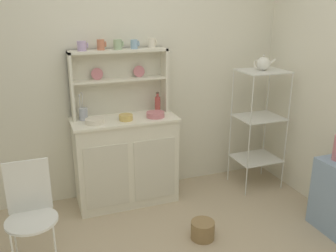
{
  "coord_description": "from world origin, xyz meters",
  "views": [
    {
      "loc": [
        -0.9,
        -1.86,
        1.87
      ],
      "look_at": [
        0.21,
        1.12,
        0.82
      ],
      "focal_mm": 39.07,
      "sensor_mm": 36.0,
      "label": 1
    }
  ],
  "objects": [
    {
      "name": "wall_back",
      "position": [
        0.0,
        1.62,
        1.25
      ],
      "size": [
        3.84,
        0.05,
        2.5
      ],
      "primitive_type": "cube",
      "color": "silver",
      "rests_on": "ground"
    },
    {
      "name": "hutch_cabinet",
      "position": [
        -0.14,
        1.37,
        0.45
      ],
      "size": [
        0.99,
        0.45,
        0.87
      ],
      "color": "silver",
      "rests_on": "ground"
    },
    {
      "name": "hutch_shelf_unit",
      "position": [
        -0.14,
        1.53,
        1.24
      ],
      "size": [
        0.92,
        0.18,
        0.62
      ],
      "color": "silver",
      "rests_on": "hutch_cabinet"
    },
    {
      "name": "bakers_rack",
      "position": [
        1.26,
        1.22,
        0.79
      ],
      "size": [
        0.46,
        0.39,
        1.26
      ],
      "color": "silver",
      "rests_on": "ground"
    },
    {
      "name": "wire_chair",
      "position": [
        -1.02,
        0.6,
        0.52
      ],
      "size": [
        0.36,
        0.36,
        0.85
      ],
      "rotation": [
        0.0,
        0.0,
        0.35
      ],
      "color": "white",
      "rests_on": "ground"
    },
    {
      "name": "floor_basket",
      "position": [
        0.3,
        0.52,
        0.08
      ],
      "size": [
        0.2,
        0.2,
        0.16
      ],
      "primitive_type": "cylinder",
      "color": "#93754C",
      "rests_on": "ground"
    },
    {
      "name": "cup_lilac_0",
      "position": [
        -0.47,
        1.49,
        1.54
      ],
      "size": [
        0.1,
        0.08,
        0.09
      ],
      "color": "#B79ECC",
      "rests_on": "hutch_shelf_unit"
    },
    {
      "name": "cup_terracotta_1",
      "position": [
        -0.3,
        1.49,
        1.54
      ],
      "size": [
        0.08,
        0.07,
        0.09
      ],
      "color": "#C67556",
      "rests_on": "hutch_shelf_unit"
    },
    {
      "name": "cup_sage_2",
      "position": [
        -0.14,
        1.49,
        1.54
      ],
      "size": [
        0.09,
        0.08,
        0.09
      ],
      "color": "#9EB78E",
      "rests_on": "hutch_shelf_unit"
    },
    {
      "name": "cup_sky_3",
      "position": [
        0.01,
        1.49,
        1.54
      ],
      "size": [
        0.08,
        0.07,
        0.08
      ],
      "color": "#8EB2D1",
      "rests_on": "hutch_shelf_unit"
    },
    {
      "name": "cup_cream_4",
      "position": [
        0.19,
        1.49,
        1.54
      ],
      "size": [
        0.08,
        0.07,
        0.09
      ],
      "color": "silver",
      "rests_on": "hutch_shelf_unit"
    },
    {
      "name": "bowl_mixing_large",
      "position": [
        -0.43,
        1.29,
        0.89
      ],
      "size": [
        0.17,
        0.17,
        0.05
      ],
      "primitive_type": "cylinder",
      "color": "silver",
      "rests_on": "hutch_cabinet"
    },
    {
      "name": "bowl_floral_medium",
      "position": [
        -0.14,
        1.29,
        0.89
      ],
      "size": [
        0.13,
        0.13,
        0.05
      ],
      "primitive_type": "cylinder",
      "color": "#DBB760",
      "rests_on": "hutch_cabinet"
    },
    {
      "name": "bowl_cream_small",
      "position": [
        0.15,
        1.29,
        0.89
      ],
      "size": [
        0.17,
        0.17,
        0.05
      ],
      "primitive_type": "cylinder",
      "color": "#D17A84",
      "rests_on": "hutch_cabinet"
    },
    {
      "name": "jam_bottle",
      "position": [
        0.22,
        1.45,
        0.95
      ],
      "size": [
        0.06,
        0.06,
        0.2
      ],
      "color": "#B74C47",
      "rests_on": "hutch_cabinet"
    },
    {
      "name": "utensil_jar",
      "position": [
        -0.5,
        1.45,
        0.93
      ],
      "size": [
        0.08,
        0.08,
        0.25
      ],
      "color": "#B2B7C6",
      "rests_on": "hutch_cabinet"
    },
    {
      "name": "porcelain_teapot",
      "position": [
        1.26,
        1.22,
        1.33
      ],
      "size": [
        0.23,
        0.14,
        0.16
      ],
      "color": "white",
      "rests_on": "bakers_rack"
    }
  ]
}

